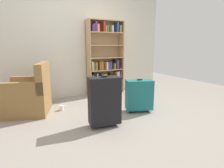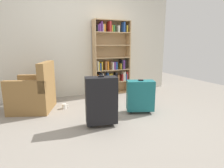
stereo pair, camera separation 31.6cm
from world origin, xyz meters
name	(u,v)px [view 1 (the left image)]	position (x,y,z in m)	size (l,w,h in m)	color
ground_plane	(111,120)	(0.00, 0.00, 0.00)	(8.27, 8.27, 0.00)	gray
back_wall	(74,40)	(0.00, 1.74, 1.30)	(4.73, 0.10, 2.60)	beige
bookshelf	(105,58)	(0.70, 1.56, 0.88)	(0.90, 0.26, 1.76)	tan
armchair	(30,96)	(-1.09, 1.01, 0.32)	(0.90, 0.90, 0.90)	olive
mug	(62,108)	(-0.58, 0.86, 0.05)	(0.12, 0.08, 0.10)	white
suitcase_black	(105,101)	(-0.19, -0.14, 0.40)	(0.49, 0.30, 0.77)	black
suitcase_teal	(139,95)	(0.64, 0.11, 0.32)	(0.53, 0.39, 0.61)	#19666B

